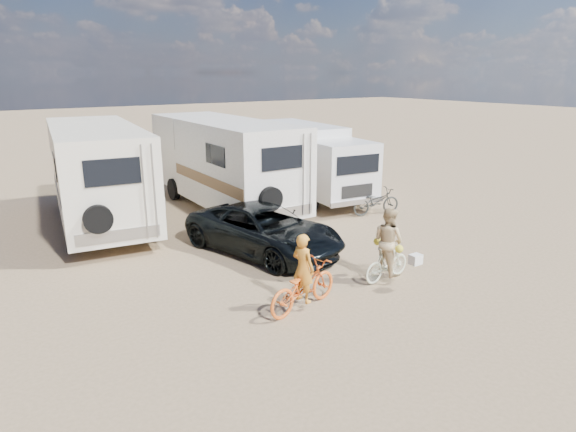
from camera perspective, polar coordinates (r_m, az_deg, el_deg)
ground at (r=13.62m, az=7.22°, el=-5.64°), size 140.00×140.00×0.00m
rv_main at (r=18.91m, az=-7.24°, el=5.81°), size 2.81×8.10×3.35m
rv_left at (r=17.87m, az=-20.90°, el=4.26°), size 3.65×8.13×3.35m
box_truck at (r=20.81m, az=2.25°, el=6.25°), size 3.21×7.44×2.92m
dark_suv at (r=14.29m, az=-2.76°, el=-1.57°), size 3.42×5.33×1.37m
bike_man at (r=10.97m, az=1.73°, el=-8.04°), size 2.12×1.12×1.06m
bike_woman at (r=12.71m, az=11.29°, el=-5.29°), size 1.52×0.52×0.90m
rider_man at (r=10.88m, az=1.74°, el=-6.86°), size 0.48×0.63×1.55m
rider_woman at (r=12.57m, az=11.38°, el=-3.59°), size 0.70×0.87×1.70m
bike_parked at (r=18.43m, az=10.06°, el=1.63°), size 1.96×1.05×0.98m
cooler at (r=14.71m, az=1.29°, el=-3.01°), size 0.55×0.43×0.40m
crate at (r=15.84m, az=-2.60°, el=-1.70°), size 0.58×0.58×0.35m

